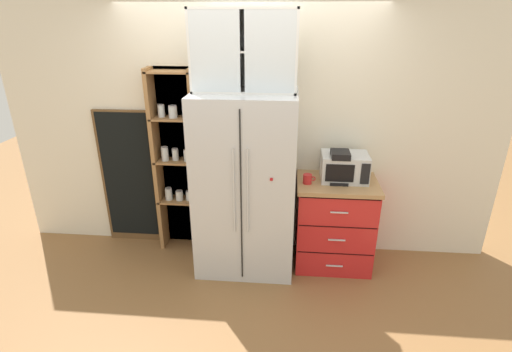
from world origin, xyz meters
The scene contains 12 objects.
ground_plane centered at (0.00, 0.00, 0.00)m, with size 10.72×10.72×0.00m, color olive.
wall_back_cream centered at (0.00, 0.40, 1.27)m, with size 5.02×0.10×2.55m, color silver.
refrigerator centered at (0.00, 0.00, 0.88)m, with size 0.94×0.73×1.77m.
pantry_shelf_column centered at (-0.74, 0.30, 1.00)m, with size 0.50×0.25×1.94m.
counter_cabinet centered at (0.88, 0.07, 0.46)m, with size 0.77×0.59×0.91m.
microwave centered at (0.94, 0.12, 1.04)m, with size 0.44×0.33×0.26m.
coffee_maker centered at (0.88, 0.08, 1.07)m, with size 0.17×0.20×0.31m.
mug_red centered at (0.59, 0.00, 0.96)m, with size 0.12×0.08×0.09m.
bottle_green centered at (0.88, 0.02, 1.03)m, with size 0.06×0.06×0.26m.
bottle_clear centered at (0.88, 0.03, 1.03)m, with size 0.06×0.06×0.26m.
upper_cabinet centered at (0.00, 0.05, 2.11)m, with size 0.90×0.32×0.68m.
chalkboard_menu centered at (-1.31, 0.33, 0.76)m, with size 0.60×0.04×1.50m.
Camera 1 is at (0.40, -3.40, 2.40)m, focal length 27.30 mm.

